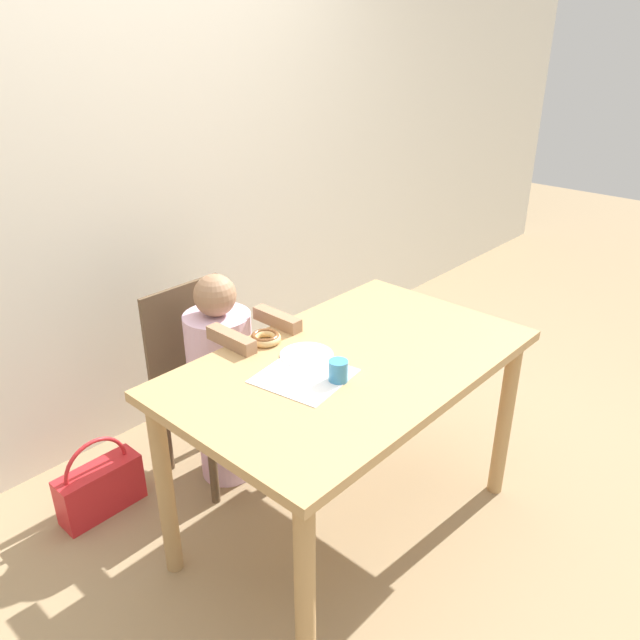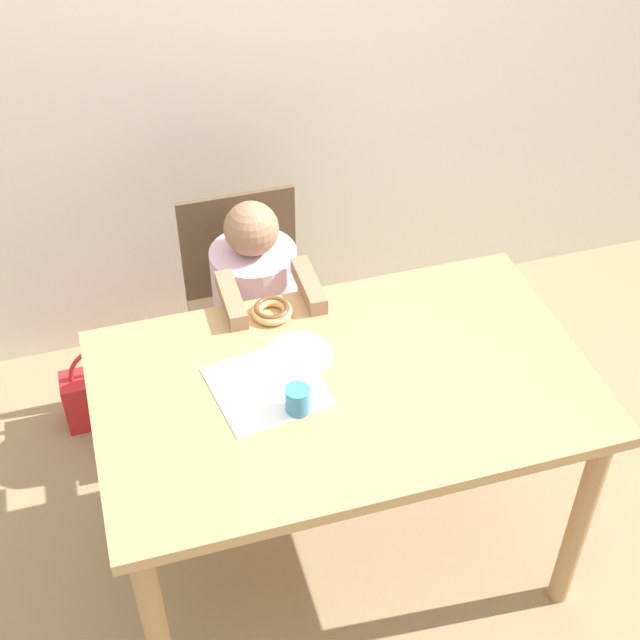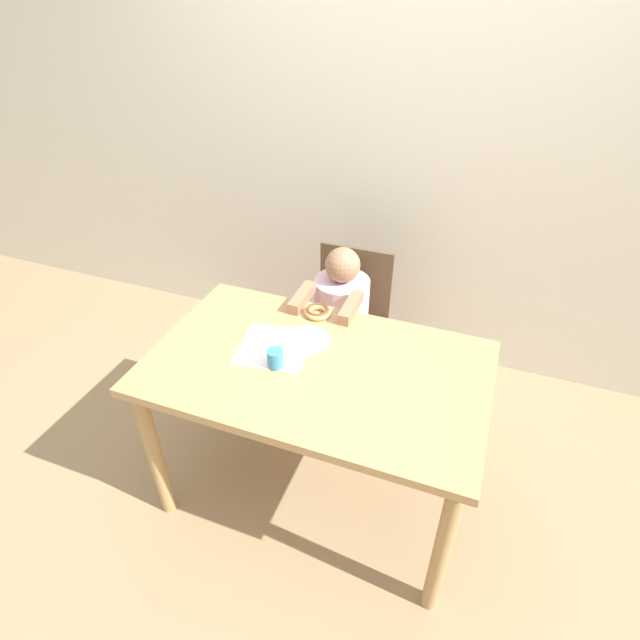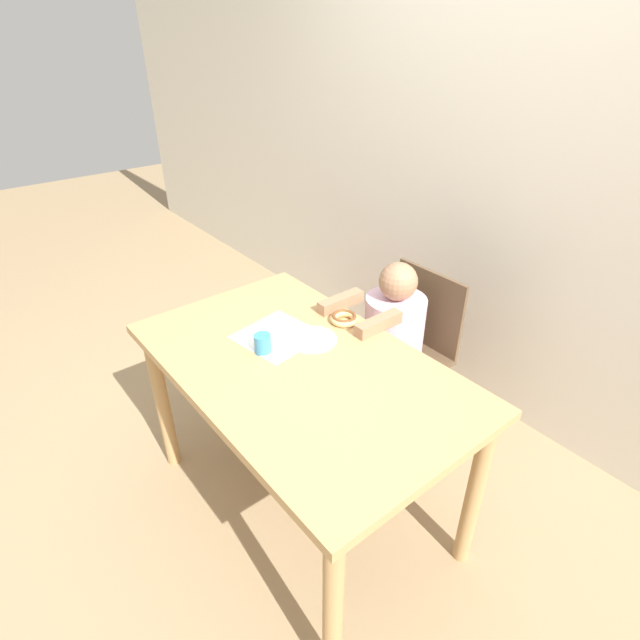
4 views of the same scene
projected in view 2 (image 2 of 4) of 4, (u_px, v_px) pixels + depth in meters
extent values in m
plane|color=#997F5B|center=(340.00, 551.00, 2.78)|extent=(12.00, 12.00, 0.00)
cube|color=silver|center=(231.00, 12.00, 2.84)|extent=(8.00, 0.05, 2.50)
cube|color=tan|center=(344.00, 386.00, 2.30)|extent=(1.28, 0.78, 0.03)
cylinder|color=tan|center=(157.00, 633.00, 2.18)|extent=(0.06, 0.06, 0.71)
cylinder|color=tan|center=(580.00, 522.00, 2.43)|extent=(0.06, 0.06, 0.71)
cylinder|color=tan|center=(124.00, 439.00, 2.66)|extent=(0.06, 0.06, 0.71)
cylinder|color=tan|center=(480.00, 363.00, 2.91)|extent=(0.06, 0.06, 0.71)
cube|color=brown|center=(254.00, 326.00, 2.95)|extent=(0.39, 0.38, 0.03)
cube|color=brown|center=(239.00, 244.00, 2.95)|extent=(0.39, 0.02, 0.39)
cylinder|color=brown|center=(221.00, 414.00, 2.94)|extent=(0.04, 0.04, 0.41)
cylinder|color=brown|center=(314.00, 394.00, 3.01)|extent=(0.04, 0.04, 0.41)
cylinder|color=brown|center=(203.00, 352.00, 3.17)|extent=(0.04, 0.04, 0.41)
cylinder|color=brown|center=(290.00, 334.00, 3.24)|extent=(0.04, 0.04, 0.41)
cylinder|color=silver|center=(260.00, 379.00, 3.05)|extent=(0.23, 0.23, 0.43)
cylinder|color=silver|center=(255.00, 293.00, 2.80)|extent=(0.27, 0.27, 0.33)
sphere|color=#997051|center=(251.00, 229.00, 2.64)|extent=(0.17, 0.17, 0.17)
cube|color=#997051|center=(231.00, 300.00, 2.50)|extent=(0.05, 0.22, 0.05)
cube|color=#997051|center=(309.00, 285.00, 2.55)|extent=(0.05, 0.22, 0.05)
torus|color=#DBB270|center=(272.00, 311.00, 2.48)|extent=(0.11, 0.11, 0.03)
torus|color=brown|center=(272.00, 308.00, 2.47)|extent=(0.10, 0.10, 0.02)
cube|color=white|center=(267.00, 386.00, 2.27)|extent=(0.31, 0.31, 0.00)
cube|color=red|center=(112.00, 394.00, 3.15)|extent=(0.33, 0.12, 0.21)
torus|color=red|center=(108.00, 373.00, 3.08)|extent=(0.27, 0.02, 0.27)
cylinder|color=teal|center=(298.00, 400.00, 2.19)|extent=(0.06, 0.06, 0.07)
cylinder|color=white|center=(298.00, 355.00, 2.36)|extent=(0.19, 0.19, 0.01)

